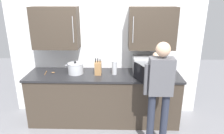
% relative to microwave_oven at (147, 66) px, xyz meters
% --- Properties ---
extents(back_wall_tiled, '(3.58, 0.44, 2.67)m').
position_rel_microwave_oven_xyz_m(back_wall_tiled, '(-0.76, 0.30, 0.37)').
color(back_wall_tiled, white).
rests_on(back_wall_tiled, ground_plane).
extents(counter_unit, '(2.68, 0.70, 0.92)m').
position_rel_microwave_oven_xyz_m(counter_unit, '(-0.76, -0.04, -0.61)').
color(counter_unit, '#3D3328').
rests_on(counter_unit, ground_plane).
extents(microwave_oven, '(0.53, 0.77, 0.29)m').
position_rel_microwave_oven_xyz_m(microwave_oven, '(0.00, 0.00, 0.00)').
color(microwave_oven, '#B7BABF').
rests_on(microwave_oven, counter_unit).
extents(thermos_flask, '(0.09, 0.09, 0.24)m').
position_rel_microwave_oven_xyz_m(thermos_flask, '(-0.57, -0.04, -0.02)').
color(thermos_flask, '#B7BABF').
rests_on(thermos_flask, counter_unit).
extents(knife_block, '(0.11, 0.15, 0.30)m').
position_rel_microwave_oven_xyz_m(knife_block, '(-0.85, -0.04, -0.03)').
color(knife_block, '#A37547').
rests_on(knife_block, counter_unit).
extents(stock_pot, '(0.37, 0.27, 0.22)m').
position_rel_microwave_oven_xyz_m(stock_pot, '(-1.25, -0.01, -0.05)').
color(stock_pot, '#B7BABF').
rests_on(stock_pot, counter_unit).
extents(wooden_spoon, '(0.18, 0.20, 0.02)m').
position_rel_microwave_oven_xyz_m(wooden_spoon, '(-1.72, -0.01, -0.14)').
color(wooden_spoon, brown).
rests_on(wooden_spoon, counter_unit).
extents(person_figure, '(0.44, 0.54, 1.64)m').
position_rel_microwave_oven_xyz_m(person_figure, '(0.09, -0.72, -0.08)').
color(person_figure, '#282D3D').
rests_on(person_figure, ground_plane).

